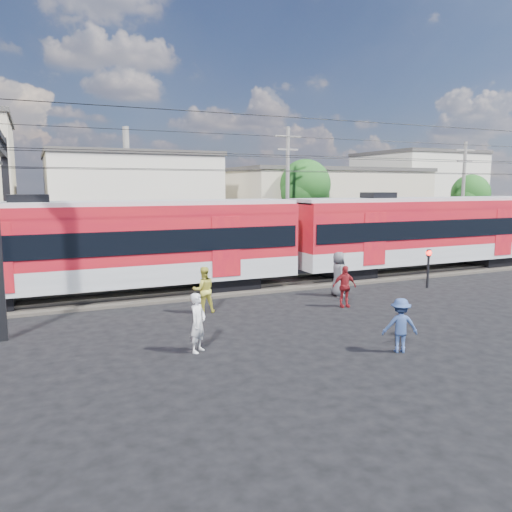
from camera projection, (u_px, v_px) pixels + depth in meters
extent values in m
plane|color=black|center=(335.00, 332.00, 16.47)|extent=(120.00, 120.00, 0.00)
cube|color=#2D2823|center=(243.00, 286.00, 23.70)|extent=(70.00, 3.40, 0.12)
cube|color=#59544C|center=(249.00, 287.00, 23.01)|extent=(70.00, 0.12, 0.12)
cube|color=#59544C|center=(237.00, 281.00, 24.37)|extent=(70.00, 0.12, 0.12)
cube|color=black|center=(228.00, 282.00, 23.36)|extent=(2.40, 2.20, 0.70)
cube|color=gray|center=(116.00, 272.00, 21.19)|extent=(16.00, 3.00, 0.90)
cube|color=maroon|center=(114.00, 234.00, 20.97)|extent=(16.00, 3.00, 2.40)
cube|color=black|center=(114.00, 240.00, 21.00)|extent=(15.68, 3.08, 0.95)
cube|color=gray|center=(113.00, 204.00, 20.79)|extent=(16.00, 2.60, 0.25)
cube|color=black|center=(346.00, 272.00, 26.00)|extent=(2.40, 2.20, 0.70)
cube|color=black|center=(488.00, 260.00, 30.12)|extent=(2.40, 2.20, 0.70)
cube|color=gray|center=(423.00, 252.00, 27.95)|extent=(16.00, 3.00, 0.90)
cube|color=maroon|center=(424.00, 222.00, 27.73)|extent=(16.00, 3.00, 2.40)
cube|color=black|center=(424.00, 227.00, 27.76)|extent=(15.68, 3.08, 0.95)
cube|color=gray|center=(425.00, 200.00, 27.55)|extent=(16.00, 2.60, 0.25)
cube|color=black|center=(8.00, 214.00, 23.28)|extent=(0.30, 0.30, 7.00)
cylinder|color=black|center=(248.00, 170.00, 22.32)|extent=(70.00, 0.03, 0.03)
cylinder|color=black|center=(237.00, 171.00, 23.58)|extent=(70.00, 0.03, 0.03)
cylinder|color=black|center=(248.00, 154.00, 22.22)|extent=(70.00, 0.03, 0.03)
cylinder|color=black|center=(237.00, 156.00, 23.49)|extent=(70.00, 0.03, 0.03)
cylinder|color=black|center=(276.00, 116.00, 19.51)|extent=(70.00, 0.03, 0.03)
cylinder|color=black|center=(217.00, 134.00, 25.84)|extent=(70.00, 0.03, 0.03)
cube|color=beige|center=(128.00, 203.00, 39.62)|extent=(12.00, 12.00, 7.00)
cube|color=#3F3D3A|center=(127.00, 156.00, 39.11)|extent=(12.24, 12.24, 0.30)
cube|color=#BCB090|center=(321.00, 207.00, 43.41)|extent=(16.00, 10.00, 6.00)
cube|color=#3F3D3A|center=(322.00, 170.00, 42.97)|extent=(16.32, 10.20, 0.30)
cube|color=beige|center=(416.00, 194.00, 52.52)|extent=(10.00, 10.00, 8.00)
cube|color=#3F3D3A|center=(417.00, 154.00, 51.95)|extent=(10.20, 10.20, 0.30)
cylinder|color=slate|center=(287.00, 195.00, 31.87)|extent=(0.24, 0.24, 8.50)
cube|color=slate|center=(288.00, 136.00, 31.37)|extent=(1.80, 0.12, 0.12)
cube|color=slate|center=(288.00, 149.00, 31.48)|extent=(1.40, 0.12, 0.12)
cylinder|color=slate|center=(463.00, 197.00, 36.64)|extent=(0.24, 0.24, 8.00)
cube|color=slate|center=(465.00, 150.00, 36.16)|extent=(1.80, 0.12, 0.12)
cube|color=slate|center=(465.00, 161.00, 36.28)|extent=(1.40, 0.12, 0.12)
cylinder|color=#382619|center=(305.00, 226.00, 36.11)|extent=(0.36, 0.36, 3.92)
sphere|color=#174F16|center=(305.00, 185.00, 35.70)|extent=(3.64, 3.64, 3.64)
sphere|color=#174F16|center=(310.00, 194.00, 36.31)|extent=(2.80, 2.80, 2.80)
cylinder|color=#382619|center=(469.00, 224.00, 41.28)|extent=(0.36, 0.36, 3.36)
sphere|color=#174F16|center=(471.00, 194.00, 40.93)|extent=(3.12, 3.12, 3.12)
sphere|color=#174F16|center=(473.00, 201.00, 41.53)|extent=(2.40, 2.40, 2.40)
imported|color=silver|center=(198.00, 323.00, 14.43)|extent=(0.75, 0.74, 1.74)
imported|color=gold|center=(204.00, 290.00, 18.95)|extent=(0.91, 0.74, 1.77)
imported|color=navy|center=(400.00, 325.00, 14.42)|extent=(1.18, 0.94, 1.59)
imported|color=maroon|center=(344.00, 286.00, 19.84)|extent=(1.04, 0.58, 1.67)
imported|color=#444348|center=(338.00, 274.00, 21.86)|extent=(0.82, 1.07, 1.95)
imported|color=silver|center=(489.00, 241.00, 38.23)|extent=(4.03, 2.11, 1.31)
cylinder|color=black|center=(428.00, 270.00, 23.60)|extent=(0.11, 0.11, 1.72)
sphere|color=#FF140C|center=(429.00, 253.00, 23.48)|extent=(0.27, 0.27, 0.27)
cube|color=black|center=(429.00, 253.00, 23.48)|extent=(0.24, 0.06, 0.33)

